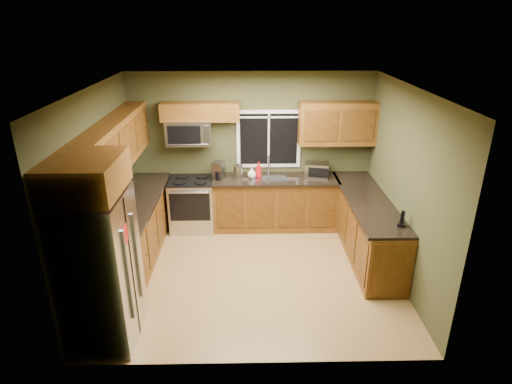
{
  "coord_description": "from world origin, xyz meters",
  "views": [
    {
      "loc": [
        -0.07,
        -5.43,
        3.55
      ],
      "look_at": [
        0.05,
        0.35,
        1.15
      ],
      "focal_mm": 30.0,
      "sensor_mm": 36.0,
      "label": 1
    }
  ],
  "objects_px": {
    "coffee_maker": "(219,171)",
    "cordless_phone": "(402,222)",
    "toaster_oven": "(317,170)",
    "microwave": "(189,132)",
    "soap_bottle_a": "(259,170)",
    "paper_towel_roll": "(310,167)",
    "range": "(192,204)",
    "kettle": "(238,171)",
    "refrigerator": "(100,270)",
    "soap_bottle_c": "(252,173)"
  },
  "relations": [
    {
      "from": "toaster_oven",
      "to": "coffee_maker",
      "type": "relative_size",
      "value": 1.54
    },
    {
      "from": "kettle",
      "to": "paper_towel_roll",
      "type": "xyz_separation_m",
      "value": [
        1.27,
        0.18,
        -0.0
      ]
    },
    {
      "from": "microwave",
      "to": "paper_towel_roll",
      "type": "xyz_separation_m",
      "value": [
        2.09,
        0.07,
        -0.66
      ]
    },
    {
      "from": "coffee_maker",
      "to": "paper_towel_roll",
      "type": "height_order",
      "value": "coffee_maker"
    },
    {
      "from": "refrigerator",
      "to": "coffee_maker",
      "type": "bearing_deg",
      "value": 67.21
    },
    {
      "from": "range",
      "to": "coffee_maker",
      "type": "bearing_deg",
      "value": 1.57
    },
    {
      "from": "microwave",
      "to": "kettle",
      "type": "height_order",
      "value": "microwave"
    },
    {
      "from": "paper_towel_roll",
      "to": "cordless_phone",
      "type": "xyz_separation_m",
      "value": [
        0.94,
        -2.05,
        -0.06
      ]
    },
    {
      "from": "refrigerator",
      "to": "kettle",
      "type": "distance_m",
      "value": 3.18
    },
    {
      "from": "microwave",
      "to": "kettle",
      "type": "bearing_deg",
      "value": -7.63
    },
    {
      "from": "soap_bottle_a",
      "to": "soap_bottle_c",
      "type": "height_order",
      "value": "soap_bottle_a"
    },
    {
      "from": "kettle",
      "to": "soap_bottle_c",
      "type": "distance_m",
      "value": 0.24
    },
    {
      "from": "microwave",
      "to": "paper_towel_roll",
      "type": "bearing_deg",
      "value": 2.04
    },
    {
      "from": "range",
      "to": "microwave",
      "type": "distance_m",
      "value": 1.27
    },
    {
      "from": "coffee_maker",
      "to": "cordless_phone",
      "type": "relative_size",
      "value": 1.32
    },
    {
      "from": "paper_towel_roll",
      "to": "refrigerator",
      "type": "bearing_deg",
      "value": -132.97
    },
    {
      "from": "toaster_oven",
      "to": "microwave",
      "type": "bearing_deg",
      "value": 178.34
    },
    {
      "from": "toaster_oven",
      "to": "kettle",
      "type": "distance_m",
      "value": 1.37
    },
    {
      "from": "coffee_maker",
      "to": "paper_towel_roll",
      "type": "xyz_separation_m",
      "value": [
        1.61,
        0.2,
        -0.01
      ]
    },
    {
      "from": "toaster_oven",
      "to": "paper_towel_roll",
      "type": "relative_size",
      "value": 1.65
    },
    {
      "from": "coffee_maker",
      "to": "cordless_phone",
      "type": "distance_m",
      "value": 3.16
    },
    {
      "from": "paper_towel_roll",
      "to": "soap_bottle_a",
      "type": "distance_m",
      "value": 0.93
    },
    {
      "from": "microwave",
      "to": "coffee_maker",
      "type": "distance_m",
      "value": 0.82
    },
    {
      "from": "refrigerator",
      "to": "microwave",
      "type": "bearing_deg",
      "value": 76.66
    },
    {
      "from": "range",
      "to": "microwave",
      "type": "height_order",
      "value": "microwave"
    },
    {
      "from": "microwave",
      "to": "soap_bottle_c",
      "type": "height_order",
      "value": "microwave"
    },
    {
      "from": "soap_bottle_c",
      "to": "cordless_phone",
      "type": "relative_size",
      "value": 0.82
    },
    {
      "from": "toaster_oven",
      "to": "paper_towel_roll",
      "type": "bearing_deg",
      "value": 125.04
    },
    {
      "from": "microwave",
      "to": "kettle",
      "type": "distance_m",
      "value": 1.06
    },
    {
      "from": "refrigerator",
      "to": "soap_bottle_c",
      "type": "xyz_separation_m",
      "value": [
        1.74,
        2.81,
        0.13
      ]
    },
    {
      "from": "toaster_oven",
      "to": "soap_bottle_a",
      "type": "relative_size",
      "value": 1.68
    },
    {
      "from": "toaster_oven",
      "to": "range",
      "type": "bearing_deg",
      "value": -178.09
    },
    {
      "from": "soap_bottle_a",
      "to": "paper_towel_roll",
      "type": "bearing_deg",
      "value": 8.5
    },
    {
      "from": "paper_towel_roll",
      "to": "soap_bottle_a",
      "type": "xyz_separation_m",
      "value": [
        -0.92,
        -0.14,
        0.01
      ]
    },
    {
      "from": "kettle",
      "to": "cordless_phone",
      "type": "height_order",
      "value": "kettle"
    },
    {
      "from": "microwave",
      "to": "soap_bottle_c",
      "type": "relative_size",
      "value": 4.15
    },
    {
      "from": "kettle",
      "to": "cordless_phone",
      "type": "xyz_separation_m",
      "value": [
        2.21,
        -1.87,
        -0.06
      ]
    },
    {
      "from": "toaster_oven",
      "to": "soap_bottle_a",
      "type": "xyz_separation_m",
      "value": [
        -1.01,
        0.0,
        0.01
      ]
    },
    {
      "from": "soap_bottle_a",
      "to": "cordless_phone",
      "type": "height_order",
      "value": "soap_bottle_a"
    },
    {
      "from": "range",
      "to": "soap_bottle_a",
      "type": "bearing_deg",
      "value": 3.59
    },
    {
      "from": "range",
      "to": "microwave",
      "type": "xyz_separation_m",
      "value": [
        -0.0,
        0.14,
        1.26
      ]
    },
    {
      "from": "refrigerator",
      "to": "coffee_maker",
      "type": "height_order",
      "value": "refrigerator"
    },
    {
      "from": "range",
      "to": "cordless_phone",
      "type": "bearing_deg",
      "value": -31.32
    },
    {
      "from": "coffee_maker",
      "to": "kettle",
      "type": "distance_m",
      "value": 0.34
    },
    {
      "from": "soap_bottle_c",
      "to": "cordless_phone",
      "type": "bearing_deg",
      "value": -43.52
    },
    {
      "from": "kettle",
      "to": "soap_bottle_a",
      "type": "xyz_separation_m",
      "value": [
        0.35,
        0.05,
        0.01
      ]
    },
    {
      "from": "paper_towel_roll",
      "to": "cordless_phone",
      "type": "height_order",
      "value": "paper_towel_roll"
    },
    {
      "from": "refrigerator",
      "to": "kettle",
      "type": "xyz_separation_m",
      "value": [
        1.51,
        2.8,
        0.17
      ]
    },
    {
      "from": "toaster_oven",
      "to": "cordless_phone",
      "type": "xyz_separation_m",
      "value": [
        0.85,
        -1.92,
        -0.06
      ]
    },
    {
      "from": "kettle",
      "to": "paper_towel_roll",
      "type": "distance_m",
      "value": 1.28
    }
  ]
}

